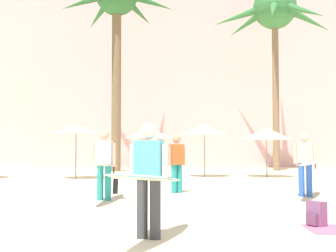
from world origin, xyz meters
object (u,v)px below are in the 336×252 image
object	(u,v)px
person_mid_left	(104,163)
person_far_right	(177,161)
palm_tree_left	(117,8)
cafe_umbrella_6	(267,134)
cafe_umbrella_4	(204,129)
backpack	(316,214)
palm_tree_far_left	(275,15)
person_mid_right	(306,162)
cafe_umbrella_2	(149,133)
cafe_umbrella_3	(76,129)
person_mid_center	(149,176)

from	to	relation	value
person_mid_left	person_far_right	world-z (taller)	person_mid_left
palm_tree_left	cafe_umbrella_6	distance (m)	11.30
cafe_umbrella_4	backpack	xyz separation A→B (m)	(-0.05, -12.65, -1.94)
palm_tree_far_left	person_mid_left	world-z (taller)	palm_tree_far_left
backpack	person_mid_right	bearing A→B (deg)	-137.27
cafe_umbrella_2	person_mid_left	world-z (taller)	cafe_umbrella_2
person_far_right	person_mid_left	bearing A→B (deg)	98.87
cafe_umbrella_3	cafe_umbrella_4	bearing A→B (deg)	8.27
cafe_umbrella_4	person_mid_right	bearing A→B (deg)	-79.88
cafe_umbrella_3	person_mid_right	size ratio (longest dim) A/B	0.92
cafe_umbrella_4	person_mid_left	distance (m)	9.65
cafe_umbrella_3	person_mid_right	distance (m)	10.36
palm_tree_left	cafe_umbrella_2	bearing A→B (deg)	-74.79
person_mid_left	person_far_right	distance (m)	2.69
cafe_umbrella_3	person_far_right	world-z (taller)	cafe_umbrella_3
palm_tree_left	person_mid_left	distance (m)	15.99
cafe_umbrella_2	person_far_right	size ratio (longest dim) A/B	1.28
palm_tree_far_left	cafe_umbrella_2	xyz separation A→B (m)	(-7.36, -5.94, -6.97)
backpack	person_mid_left	distance (m)	5.50
palm_tree_far_left	person_mid_right	xyz separation A→B (m)	(-3.34, -13.19, -7.96)
palm_tree_left	person_mid_left	bearing A→B (deg)	-88.69
person_mid_right	cafe_umbrella_4	bearing A→B (deg)	-148.47
cafe_umbrella_2	cafe_umbrella_3	world-z (taller)	cafe_umbrella_3
cafe_umbrella_3	person_far_right	size ratio (longest dim) A/B	1.36
cafe_umbrella_3	person_far_right	xyz separation A→B (m)	(3.72, -6.13, -1.18)
cafe_umbrella_4	backpack	world-z (taller)	cafe_umbrella_4
cafe_umbrella_4	palm_tree_left	bearing A→B (deg)	130.02
person_mid_right	cafe_umbrella_3	bearing A→B (deg)	-115.15
cafe_umbrella_3	cafe_umbrella_6	bearing A→B (deg)	3.30
palm_tree_left	palm_tree_far_left	bearing A→B (deg)	-0.46
palm_tree_left	person_mid_center	world-z (taller)	palm_tree_left
person_mid_center	person_far_right	size ratio (longest dim) A/B	1.52
cafe_umbrella_2	person_mid_right	distance (m)	8.36
backpack	person_mid_left	size ratio (longest dim) A/B	0.15
cafe_umbrella_4	backpack	size ratio (longest dim) A/B	5.72
cafe_umbrella_6	person_mid_right	size ratio (longest dim) A/B	0.90
person_mid_right	cafe_umbrella_2	bearing A→B (deg)	-129.59
backpack	person_far_right	distance (m)	6.04
palm_tree_far_left	cafe_umbrella_2	distance (m)	11.75
palm_tree_far_left	cafe_umbrella_4	world-z (taller)	palm_tree_far_left
cafe_umbrella_6	cafe_umbrella_4	bearing A→B (deg)	173.07
palm_tree_far_left	cafe_umbrella_4	distance (m)	9.63
palm_tree_left	person_mid_center	size ratio (longest dim) A/B	4.35
palm_tree_left	cafe_umbrella_2	xyz separation A→B (m)	(1.63, -6.01, -7.20)
palm_tree_left	cafe_umbrella_4	size ratio (longest dim) A/B	4.61
cafe_umbrella_6	person_mid_right	world-z (taller)	cafe_umbrella_6
palm_tree_far_left	cafe_umbrella_6	world-z (taller)	palm_tree_far_left
cafe_umbrella_4	person_mid_center	bearing A→B (deg)	-101.97
person_mid_center	person_mid_left	xyz separation A→B (m)	(-0.98, 4.83, 0.02)
palm_tree_far_left	person_mid_left	size ratio (longest dim) A/B	3.67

